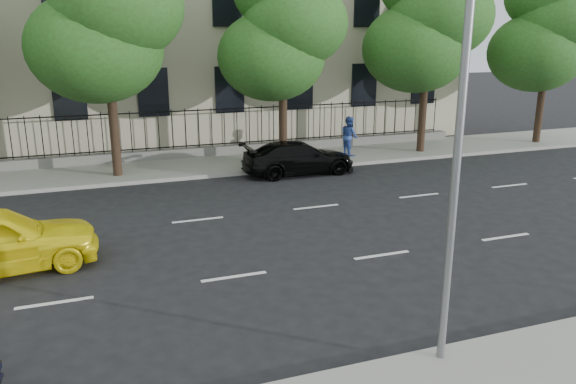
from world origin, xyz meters
name	(u,v)px	position (x,y,z in m)	size (l,w,h in m)	color
ground	(266,326)	(0.00, 0.00, 0.00)	(120.00, 120.00, 0.00)	black
far_sidewalk	(166,168)	(0.00, 14.00, 0.07)	(60.00, 4.00, 0.15)	gray
lane_markings	(214,244)	(0.00, 4.75, 0.01)	(49.60, 4.62, 0.01)	silver
iron_fence	(160,148)	(0.00, 15.70, 0.65)	(30.00, 0.50, 2.20)	slate
street_light	(444,64)	(2.50, -1.77, 5.15)	(0.25, 3.32, 8.05)	slate
tree_c	(105,11)	(-1.96, 13.36, 6.41)	(5.89, 5.50, 9.80)	#382619
tree_d	(282,28)	(5.04, 13.36, 5.84)	(5.34, 4.94, 8.84)	#382619
tree_e	(427,20)	(12.04, 13.36, 6.20)	(5.71, 5.31, 9.46)	#382619
tree_f	(548,27)	(19.04, 13.36, 5.88)	(5.52, 5.12, 9.01)	#382619
black_sedan	(299,158)	(5.08, 11.50, 0.68)	(1.90, 4.68, 1.36)	black
pedestrian_far	(349,136)	(8.34, 13.50, 1.05)	(0.88, 0.68, 1.81)	#2D4795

